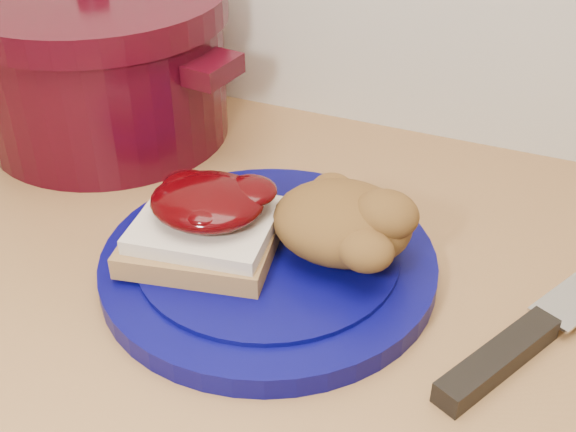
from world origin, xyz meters
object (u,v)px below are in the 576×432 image
at_px(chef_knife, 534,332).
at_px(pepper_grinder, 136,68).
at_px(plate, 269,263).
at_px(dutch_oven, 103,64).

bearing_deg(chef_knife, pepper_grinder, 94.58).
relative_size(plate, pepper_grinder, 2.05).
bearing_deg(dutch_oven, pepper_grinder, 50.48).
relative_size(chef_knife, dutch_oven, 0.90).
bearing_deg(chef_knife, plate, 117.30).
relative_size(plate, chef_knife, 0.93).
bearing_deg(plate, dutch_oven, 148.74).
xyz_separation_m(chef_knife, dutch_oven, (-0.51, 0.17, 0.07)).
distance_m(plate, chef_knife, 0.23).
distance_m(chef_knife, dutch_oven, 0.54).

